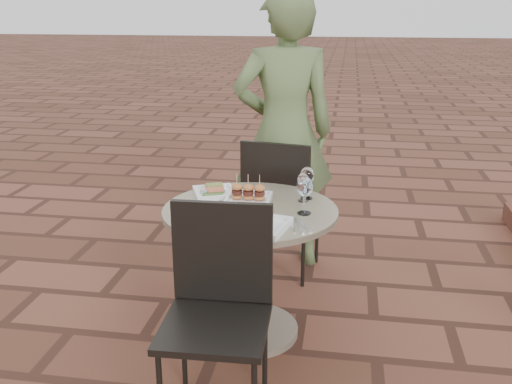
# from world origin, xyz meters

# --- Properties ---
(ground) EXTENTS (60.00, 60.00, 0.00)m
(ground) POSITION_xyz_m (0.00, 0.00, 0.00)
(ground) COLOR brown
(ground) RESTS_ON ground
(cafe_table) EXTENTS (0.90, 0.90, 0.73)m
(cafe_table) POSITION_xyz_m (-0.26, -0.27, 0.48)
(cafe_table) COLOR gray
(cafe_table) RESTS_ON ground
(chair_far) EXTENTS (0.51, 0.51, 0.93)m
(chair_far) POSITION_xyz_m (-0.20, 0.45, 0.55)
(chair_far) COLOR black
(chair_far) RESTS_ON ground
(chair_near) EXTENTS (0.46, 0.46, 0.93)m
(chair_near) POSITION_xyz_m (-0.30, -0.86, 0.55)
(chair_near) COLOR black
(chair_near) RESTS_ON ground
(diner) EXTENTS (0.77, 0.61, 1.84)m
(diner) POSITION_xyz_m (-0.20, 0.68, 0.92)
(diner) COLOR #4F6537
(diner) RESTS_ON ground
(plate_salmon) EXTENTS (0.28, 0.28, 0.06)m
(plate_salmon) POSITION_xyz_m (-0.50, -0.08, 0.75)
(plate_salmon) COLOR white
(plate_salmon) RESTS_ON cafe_table
(plate_sliders) EXTENTS (0.23, 0.23, 0.15)m
(plate_sliders) POSITION_xyz_m (-0.29, -0.17, 0.76)
(plate_sliders) COLOR white
(plate_sliders) RESTS_ON cafe_table
(plate_tuna) EXTENTS (0.31, 0.31, 0.03)m
(plate_tuna) POSITION_xyz_m (-0.18, -0.53, 0.75)
(plate_tuna) COLOR white
(plate_tuna) RESTS_ON cafe_table
(wine_glass_right) EXTENTS (0.08, 0.08, 0.19)m
(wine_glass_right) POSITION_xyz_m (0.02, -0.30, 0.87)
(wine_glass_right) COLOR white
(wine_glass_right) RESTS_ON cafe_table
(wine_glass_mid) EXTENTS (0.07, 0.07, 0.18)m
(wine_glass_mid) POSITION_xyz_m (0.01, -0.07, 0.85)
(wine_glass_mid) COLOR white
(wine_glass_mid) RESTS_ON cafe_table
(wine_glass_far) EXTENTS (0.07, 0.07, 0.15)m
(wine_glass_far) POSITION_xyz_m (-0.01, -0.11, 0.84)
(wine_glass_far) COLOR white
(wine_glass_far) RESTS_ON cafe_table
(steel_ramekin) EXTENTS (0.07, 0.07, 0.04)m
(steel_ramekin) POSITION_xyz_m (-0.54, -0.11, 0.75)
(steel_ramekin) COLOR silver
(steel_ramekin) RESTS_ON cafe_table
(cutlery_set) EXTENTS (0.17, 0.24, 0.00)m
(cutlery_set) POSITION_xyz_m (-0.00, -0.46, 0.73)
(cutlery_set) COLOR silver
(cutlery_set) RESTS_ON cafe_table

